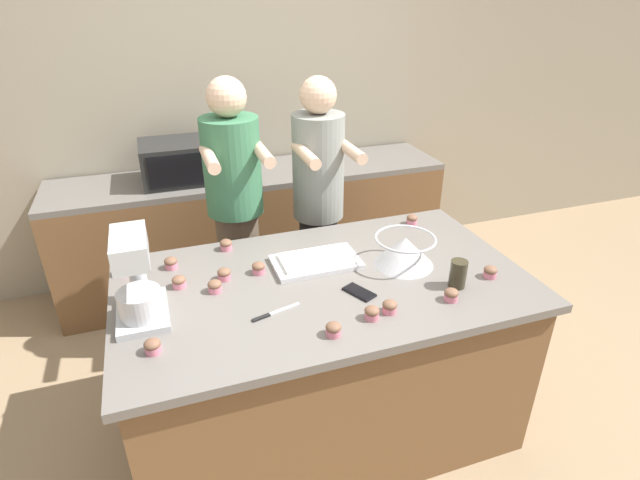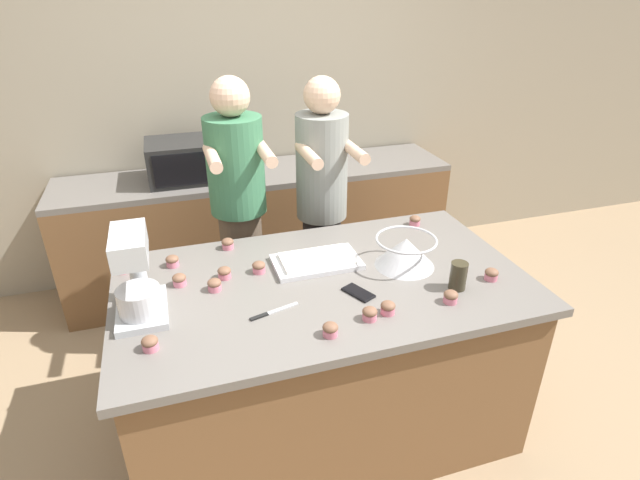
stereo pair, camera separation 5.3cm
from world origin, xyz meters
The scene contains 27 objects.
ground_plane centered at (0.00, 0.00, 0.00)m, with size 16.00×16.00×0.00m, color #937A5B.
back_wall centered at (0.00, 1.89, 1.35)m, with size 10.00×0.06×2.70m.
island_counter centered at (0.00, 0.00, 0.45)m, with size 1.86×1.06×0.89m.
back_counter centered at (0.00, 1.54, 0.45)m, with size 2.80×0.60×0.89m.
person_left centered at (-0.25, 0.79, 0.89)m, with size 0.33×0.50×1.68m.
person_right centered at (0.25, 0.79, 0.88)m, with size 0.32×0.49×1.66m.
stand_mixer centered at (-0.79, -0.02, 1.06)m, with size 0.20×0.30×0.37m.
mixing_bowl centered at (0.41, 0.01, 0.97)m, with size 0.29×0.29×0.14m.
baking_tray centered at (0.01, 0.15, 0.91)m, with size 0.41×0.24×0.04m.
microwave_oven centered at (-0.47, 1.54, 1.03)m, with size 0.54×0.40×0.27m.
cell_phone centered at (0.11, -0.15, 0.90)m, with size 0.13×0.16×0.01m.
drinking_glass centered at (0.54, -0.24, 0.95)m, with size 0.08×0.08×0.13m.
knife centered at (-0.28, -0.18, 0.89)m, with size 0.22×0.07×0.01m.
cupcake_0 centered at (-0.76, -0.27, 0.92)m, with size 0.06×0.06×0.06m.
cupcake_1 centered at (-0.37, 0.44, 0.92)m, with size 0.06×0.06×0.06m.
cupcake_2 centered at (0.73, -0.22, 0.92)m, with size 0.06×0.06×0.06m.
cupcake_3 centered at (-0.27, 0.16, 0.92)m, with size 0.06×0.06×0.06m.
cupcake_4 centered at (-0.48, 0.07, 0.92)m, with size 0.06×0.06×0.06m.
cupcake_5 centered at (0.09, -0.34, 0.92)m, with size 0.06×0.06×0.06m.
cupcake_6 centered at (-0.63, 0.15, 0.92)m, with size 0.06×0.06×0.06m.
cupcake_7 centered at (-0.88, 0.35, 0.92)m, with size 0.06×0.06×0.06m.
cupcake_8 centered at (0.46, -0.33, 0.92)m, with size 0.06×0.06×0.06m.
cupcake_9 centered at (0.17, -0.32, 0.92)m, with size 0.06×0.06×0.06m.
cupcake_10 centered at (-0.10, -0.39, 0.92)m, with size 0.06×0.06×0.06m.
cupcake_11 centered at (-0.65, 0.34, 0.92)m, with size 0.06×0.06×0.06m.
cupcake_12 centered at (0.67, 0.40, 0.92)m, with size 0.06×0.06×0.06m.
cupcake_13 centered at (-0.43, 0.15, 0.92)m, with size 0.06×0.06×0.06m.
Camera 2 is at (-0.60, -1.84, 2.10)m, focal length 28.00 mm.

